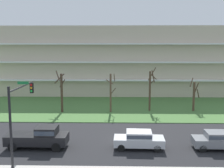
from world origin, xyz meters
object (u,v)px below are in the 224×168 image
object	(u,v)px
pickup_black_center_right	(40,137)
traffic_signal_mast	(19,108)
tree_far_left	(61,91)
tree_left	(111,92)
tree_right	(194,95)
sedan_gray_near_left	(218,140)
tree_center	(150,89)
sedan_silver_center_left	(139,139)

from	to	relation	value
pickup_black_center_right	traffic_signal_mast	distance (m)	4.30
tree_far_left	tree_left	size ratio (longest dim) A/B	1.07
tree_right	sedan_gray_near_left	size ratio (longest dim) A/B	1.04
tree_far_left	tree_center	bearing A→B (deg)	5.32
tree_center	tree_right	xyz separation A→B (m)	(6.02, 0.07, -0.90)
tree_far_left	tree_right	size ratio (longest dim) A/B	1.24
traffic_signal_mast	tree_far_left	bearing A→B (deg)	89.81
tree_far_left	tree_right	xyz separation A→B (m)	(18.05, 1.18, -0.69)
pickup_black_center_right	sedan_gray_near_left	bearing A→B (deg)	0.49
traffic_signal_mast	pickup_black_center_right	bearing A→B (deg)	75.21
sedan_silver_center_left	pickup_black_center_right	world-z (taller)	pickup_black_center_right
tree_center	tree_right	bearing A→B (deg)	0.62
sedan_silver_center_left	pickup_black_center_right	bearing A→B (deg)	-178.09
tree_left	tree_right	distance (m)	11.47
tree_far_left	tree_center	distance (m)	12.08
tree_far_left	tree_left	distance (m)	6.64
tree_left	tree_center	size ratio (longest dim) A/B	0.88
sedan_silver_center_left	tree_right	bearing A→B (deg)	60.59
sedan_silver_center_left	pickup_black_center_right	xyz separation A→B (m)	(-8.79, -0.00, 0.14)
tree_right	sedan_gray_near_left	world-z (taller)	tree_right
sedan_gray_near_left	sedan_silver_center_left	xyz separation A→B (m)	(-6.95, -0.00, 0.00)
tree_far_left	pickup_black_center_right	bearing A→B (deg)	-87.06
tree_far_left	traffic_signal_mast	xyz separation A→B (m)	(-0.05, -15.65, 1.33)
sedan_gray_near_left	pickup_black_center_right	xyz separation A→B (m)	(-15.75, -0.00, 0.14)
tree_center	pickup_black_center_right	xyz separation A→B (m)	(-11.36, -14.06, -2.15)
tree_center	traffic_signal_mast	bearing A→B (deg)	-125.75
tree_center	sedan_silver_center_left	size ratio (longest dim) A/B	1.36
sedan_gray_near_left	traffic_signal_mast	size ratio (longest dim) A/B	0.72
tree_left	sedan_silver_center_left	world-z (taller)	tree_left
tree_right	sedan_silver_center_left	bearing A→B (deg)	-121.31
tree_right	sedan_gray_near_left	bearing A→B (deg)	-96.61
sedan_gray_near_left	pickup_black_center_right	world-z (taller)	pickup_black_center_right
sedan_gray_near_left	sedan_silver_center_left	size ratio (longest dim) A/B	1.00
sedan_silver_center_left	traffic_signal_mast	distance (m)	10.46
sedan_gray_near_left	traffic_signal_mast	world-z (taller)	traffic_signal_mast
tree_far_left	tree_right	bearing A→B (deg)	3.75
tree_far_left	tree_left	world-z (taller)	tree_far_left
tree_left	pickup_black_center_right	distance (m)	14.58
tree_far_left	sedan_gray_near_left	size ratio (longest dim) A/B	1.29
sedan_gray_near_left	sedan_silver_center_left	distance (m)	6.95
sedan_gray_near_left	tree_far_left	bearing A→B (deg)	143.13
tree_right	traffic_signal_mast	bearing A→B (deg)	-137.07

